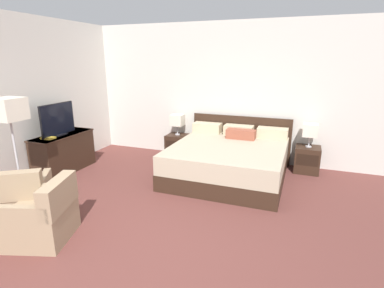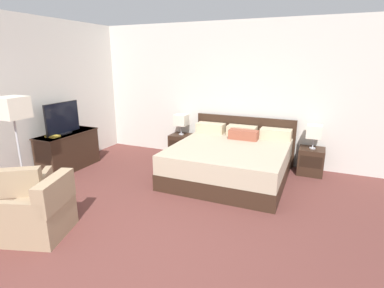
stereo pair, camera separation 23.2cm
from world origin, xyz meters
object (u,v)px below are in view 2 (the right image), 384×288
at_px(table_lamp_right, 314,132).
at_px(book_red_cover, 53,136).
at_px(dresser, 68,150).
at_px(table_lamp_left, 181,120).
at_px(bed, 230,160).
at_px(armchair_by_window, 22,196).
at_px(tv, 62,119).
at_px(floor_lamp, 13,113).
at_px(nightstand_right, 311,161).
at_px(nightstand_left, 181,145).
at_px(armchair_companion, 40,214).

bearing_deg(table_lamp_right, book_red_cover, -156.13).
distance_m(dresser, book_red_cover, 0.50).
relative_size(table_lamp_left, table_lamp_right, 1.00).
bearing_deg(bed, armchair_by_window, -131.70).
xyz_separation_m(tv, floor_lamp, (0.33, -1.20, 0.33)).
bearing_deg(tv, table_lamp_left, 44.21).
relative_size(table_lamp_right, dresser, 0.36).
bearing_deg(nightstand_right, dresser, -160.08).
bearing_deg(table_lamp_left, dresser, -136.79).
distance_m(table_lamp_left, table_lamp_right, 2.69).
bearing_deg(table_lamp_right, tv, -159.43).
height_order(nightstand_right, tv, tv).
xyz_separation_m(dresser, floor_lamp, (0.33, -1.25, 0.96)).
relative_size(table_lamp_right, floor_lamp, 0.28).
xyz_separation_m(nightstand_left, armchair_by_window, (-0.87, -3.25, 0.04)).
bearing_deg(armchair_companion, bed, 59.99).
xyz_separation_m(bed, tv, (-3.04, -0.89, 0.69)).
height_order(table_lamp_left, armchair_companion, table_lamp_left).
relative_size(dresser, armchair_by_window, 1.29).
bearing_deg(floor_lamp, nightstand_right, 35.02).
relative_size(nightstand_right, tv, 0.64).
height_order(tv, armchair_by_window, tv).
xyz_separation_m(table_lamp_right, armchair_by_window, (-3.56, -3.25, -0.53)).
relative_size(bed, armchair_companion, 2.41).
height_order(table_lamp_right, armchair_by_window, table_lamp_right).
height_order(nightstand_right, floor_lamp, floor_lamp).
xyz_separation_m(tv, armchair_companion, (1.45, -1.86, -0.73)).
distance_m(tv, book_red_cover, 0.40).
bearing_deg(armchair_companion, table_lamp_left, 86.12).
bearing_deg(armchair_companion, book_red_cover, 132.49).
relative_size(dresser, armchair_companion, 1.42).
xyz_separation_m(table_lamp_left, floor_lamp, (-1.36, -2.84, 0.52)).
bearing_deg(nightstand_left, nightstand_right, 0.00).
distance_m(bed, armchair_by_window, 3.34).
distance_m(book_red_cover, armchair_by_window, 1.61).
relative_size(nightstand_left, nightstand_right, 1.00).
bearing_deg(table_lamp_left, armchair_by_window, -105.04).
xyz_separation_m(armchair_by_window, floor_lamp, (-0.49, 0.41, 1.05)).
distance_m(bed, floor_lamp, 3.56).
height_order(table_lamp_left, dresser, table_lamp_left).
distance_m(nightstand_left, floor_lamp, 3.33).
distance_m(nightstand_right, table_lamp_left, 2.75).
bearing_deg(tv, armchair_companion, -51.94).
height_order(bed, dresser, bed).
xyz_separation_m(dresser, tv, (0.00, -0.05, 0.64)).
height_order(nightstand_right, book_red_cover, book_red_cover).
bearing_deg(book_red_cover, nightstand_right, 23.86).
distance_m(armchair_by_window, floor_lamp, 1.23).
bearing_deg(armchair_by_window, dresser, 116.28).
bearing_deg(table_lamp_left, table_lamp_right, 0.00).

